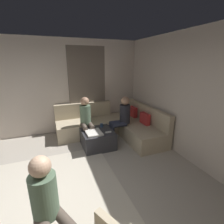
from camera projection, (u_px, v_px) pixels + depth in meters
The scene contains 13 objects.
ground_plane at pixel (48, 213), 2.41m from camera, with size 6.00×6.00×0.10m, color #B2A899.
wall_back at pixel (211, 103), 3.02m from camera, with size 6.00×0.12×2.70m, color beige.
wall_left at pixel (41, 88), 4.62m from camera, with size 0.12×6.00×2.70m, color beige.
curtain_panel at pixel (87, 90), 5.01m from camera, with size 0.06×1.10×2.50m, color #726659.
area_rug at pixel (55, 198), 2.61m from camera, with size 2.60×2.20×0.01m, color beige.
sectional_couch at pixel (114, 126), 4.82m from camera, with size 2.10×2.55×0.87m.
ottoman at pixel (98, 139), 4.15m from camera, with size 0.76×0.76×0.42m, color #333338.
folded_blanket at pixel (94, 133), 3.95m from camera, with size 0.44×0.36×0.04m, color white.
coffee_mug at pixel (102, 125), 4.34m from camera, with size 0.08×0.08×0.10m, color #334C72.
game_remote at pixel (108, 132), 4.00m from camera, with size 0.05×0.15×0.02m, color white.
person_on_couch_back at pixel (122, 117), 4.39m from camera, with size 0.30×0.60×1.20m.
person_on_couch_side at pixel (86, 118), 4.29m from camera, with size 0.60×0.30×1.20m.
person_on_armchair at pixel (49, 206), 1.71m from camera, with size 0.60×0.46×1.18m.
Camera 1 is at (2.08, 0.19, 2.07)m, focal length 26.52 mm.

